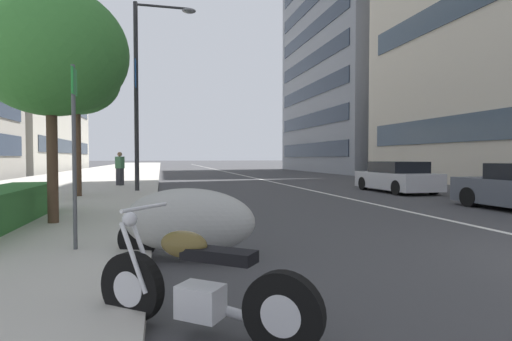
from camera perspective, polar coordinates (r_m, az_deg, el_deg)
sidewalk_right_plaza at (r=33.87m, az=-21.71°, el=-0.74°), size 160.00×9.35×0.15m
lane_centre_stripe at (r=39.13m, az=-3.42°, el=-0.38°), size 110.00×0.16×0.01m
motorcycle_far_end_row at (r=3.57m, az=-8.28°, el=-16.44°), size 1.43×1.78×1.11m
motorcycle_mid_row at (r=6.05m, az=-9.90°, el=-7.24°), size 1.47×2.17×1.09m
car_following_behind at (r=18.78m, az=19.61°, el=-0.97°), size 4.30×1.95×1.37m
parking_sign_by_curb at (r=6.58m, az=-24.74°, el=4.04°), size 0.32×0.06×2.79m
street_lamp_with_banners at (r=17.76m, az=-15.65°, el=12.90°), size 1.26×2.60×7.90m
street_tree_by_lamp_post at (r=9.74m, az=-27.52°, el=14.94°), size 3.20×3.20×5.00m
street_tree_near_plaza_corner at (r=15.95m, az=-24.42°, el=11.93°), size 3.03×3.03×5.53m
pedestrian_on_plaza at (r=20.99m, az=-19.04°, el=0.28°), size 0.46×0.47×1.68m
office_tower_near_left at (r=50.35m, az=19.86°, el=17.13°), size 20.36×21.52×29.77m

